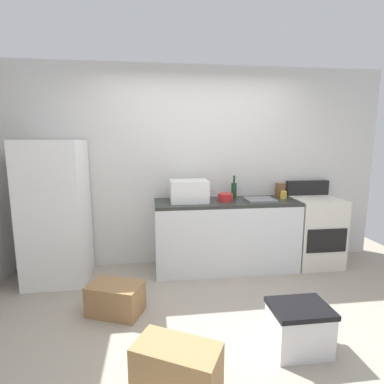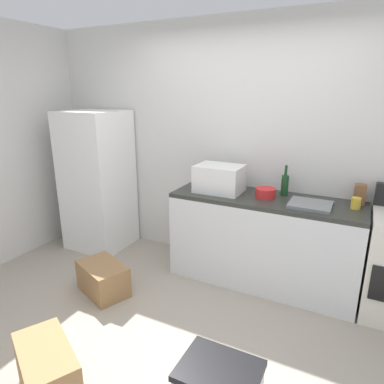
# 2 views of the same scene
# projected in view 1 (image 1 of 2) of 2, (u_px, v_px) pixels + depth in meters

# --- Properties ---
(ground_plane) EXTENTS (6.00, 6.00, 0.00)m
(ground_plane) POSITION_uv_depth(u_px,v_px,m) (224.00, 323.00, 2.81)
(ground_plane) COLOR #9E9384
(wall_back) EXTENTS (5.00, 0.10, 2.60)m
(wall_back) POSITION_uv_depth(u_px,v_px,m) (199.00, 167.00, 4.10)
(wall_back) COLOR silver
(wall_back) RESTS_ON ground_plane
(kitchen_counter) EXTENTS (1.80, 0.60, 0.90)m
(kitchen_counter) POSITION_uv_depth(u_px,v_px,m) (226.00, 235.00, 3.95)
(kitchen_counter) COLOR silver
(kitchen_counter) RESTS_ON ground_plane
(refrigerator) EXTENTS (0.68, 0.66, 1.66)m
(refrigerator) POSITION_uv_depth(u_px,v_px,m) (56.00, 212.00, 3.57)
(refrigerator) COLOR white
(refrigerator) RESTS_ON ground_plane
(stove_oven) EXTENTS (0.60, 0.61, 1.10)m
(stove_oven) POSITION_uv_depth(u_px,v_px,m) (314.00, 230.00, 4.11)
(stove_oven) COLOR silver
(stove_oven) RESTS_ON ground_plane
(microwave) EXTENTS (0.46, 0.34, 0.27)m
(microwave) POSITION_uv_depth(u_px,v_px,m) (189.00, 191.00, 3.77)
(microwave) COLOR white
(microwave) RESTS_ON kitchen_counter
(sink_basin) EXTENTS (0.36, 0.32, 0.03)m
(sink_basin) POSITION_uv_depth(u_px,v_px,m) (260.00, 200.00, 3.85)
(sink_basin) COLOR slate
(sink_basin) RESTS_ON kitchen_counter
(wine_bottle) EXTENTS (0.07, 0.07, 0.30)m
(wine_bottle) POSITION_uv_depth(u_px,v_px,m) (234.00, 190.00, 4.02)
(wine_bottle) COLOR #193F1E
(wine_bottle) RESTS_ON kitchen_counter
(coffee_mug) EXTENTS (0.08, 0.08, 0.10)m
(coffee_mug) POSITION_uv_depth(u_px,v_px,m) (284.00, 195.00, 4.00)
(coffee_mug) COLOR gold
(coffee_mug) RESTS_ON kitchen_counter
(knife_block) EXTENTS (0.10, 0.10, 0.18)m
(knife_block) POSITION_uv_depth(u_px,v_px,m) (280.00, 190.00, 4.15)
(knife_block) COLOR brown
(knife_block) RESTS_ON kitchen_counter
(mixing_bowl) EXTENTS (0.19, 0.19, 0.09)m
(mixing_bowl) POSITION_uv_depth(u_px,v_px,m) (225.00, 197.00, 3.87)
(mixing_bowl) COLOR red
(mixing_bowl) RESTS_ON kitchen_counter
(cardboard_box_large) EXTENTS (0.62, 0.51, 0.39)m
(cardboard_box_large) POSITION_uv_depth(u_px,v_px,m) (177.00, 373.00, 1.95)
(cardboard_box_large) COLOR #A37A4C
(cardboard_box_large) RESTS_ON ground_plane
(cardboard_box_medium) EXTENTS (0.58, 0.48, 0.30)m
(cardboard_box_medium) POSITION_uv_depth(u_px,v_px,m) (116.00, 299.00, 2.96)
(cardboard_box_medium) COLOR olive
(cardboard_box_medium) RESTS_ON ground_plane
(storage_bin) EXTENTS (0.46, 0.36, 0.38)m
(storage_bin) POSITION_uv_depth(u_px,v_px,m) (299.00, 328.00, 2.43)
(storage_bin) COLOR silver
(storage_bin) RESTS_ON ground_plane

